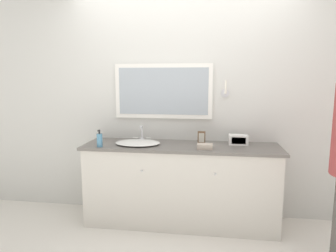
# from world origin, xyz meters

# --- Properties ---
(ground_plane) EXTENTS (14.00, 14.00, 0.00)m
(ground_plane) POSITION_xyz_m (0.00, 0.00, 0.00)
(ground_plane) COLOR silver
(wall_back) EXTENTS (8.00, 0.18, 2.55)m
(wall_back) POSITION_xyz_m (-0.00, 0.60, 1.28)
(wall_back) COLOR silver
(wall_back) RESTS_ON ground_plane
(vanity_counter) EXTENTS (2.05, 0.57, 0.86)m
(vanity_counter) POSITION_xyz_m (0.00, 0.29, 0.43)
(vanity_counter) COLOR beige
(vanity_counter) RESTS_ON ground_plane
(sink_basin) EXTENTS (0.48, 0.41, 0.18)m
(sink_basin) POSITION_xyz_m (-0.46, 0.27, 0.88)
(sink_basin) COLOR white
(sink_basin) RESTS_ON vanity_counter
(soap_bottle) EXTENTS (0.06, 0.06, 0.18)m
(soap_bottle) POSITION_xyz_m (-0.81, 0.09, 0.93)
(soap_bottle) COLOR teal
(soap_bottle) RESTS_ON vanity_counter
(appliance_box) EXTENTS (0.20, 0.12, 0.10)m
(appliance_box) POSITION_xyz_m (0.60, 0.41, 0.91)
(appliance_box) COLOR white
(appliance_box) RESTS_ON vanity_counter
(picture_frame) EXTENTS (0.08, 0.01, 0.14)m
(picture_frame) POSITION_xyz_m (0.21, 0.39, 0.93)
(picture_frame) COLOR brown
(picture_frame) RESTS_ON vanity_counter
(hand_towel_near_sink) EXTENTS (0.15, 0.11, 0.05)m
(hand_towel_near_sink) POSITION_xyz_m (0.25, 0.15, 0.88)
(hand_towel_near_sink) COLOR #B7A899
(hand_towel_near_sink) RESTS_ON vanity_counter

